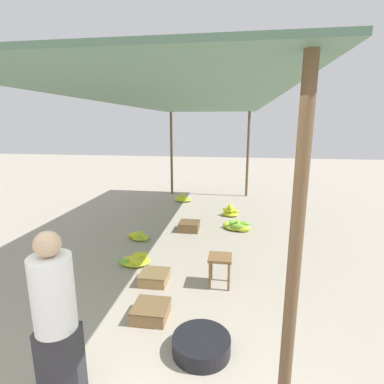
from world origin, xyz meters
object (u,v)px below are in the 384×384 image
object	(u,v)px
vendor_foreground	(56,319)
crate_mid	(151,311)
stool	(220,262)
banana_pile_right_1	(238,226)
banana_pile_left_1	(140,236)
crate_near	(189,226)
banana_pile_left_2	(183,199)
banana_pile_right_0	(231,211)
banana_pile_left_0	(135,260)
crate_far	(154,277)
basin_black	(201,345)

from	to	relation	value
vendor_foreground	crate_mid	size ratio (longest dim) A/B	3.65
stool	banana_pile_right_1	size ratio (longest dim) A/B	0.68
banana_pile_left_1	crate_near	world-z (taller)	crate_near
banana_pile_left_2	banana_pile_right_0	xyz separation A→B (m)	(1.50, -1.28, 0.04)
banana_pile_left_0	vendor_foreground	bearing A→B (deg)	-84.44
banana_pile_left_0	banana_pile_left_1	distance (m)	1.09
stool	banana_pile_left_1	xyz separation A→B (m)	(-1.74, 1.53, -0.29)
banana_pile_left_2	crate_mid	xyz separation A→B (m)	(0.61, -5.68, 0.01)
vendor_foreground	banana_pile_left_1	distance (m)	3.77
banana_pile_right_0	crate_far	distance (m)	3.74
banana_pile_left_0	banana_pile_left_1	world-z (taller)	same
vendor_foreground	banana_pile_right_0	size ratio (longest dim) A/B	3.12
stool	banana_pile_left_2	size ratio (longest dim) A/B	0.82
crate_far	banana_pile_left_0	bearing A→B (deg)	131.59
vendor_foreground	banana_pile_left_0	distance (m)	2.71
banana_pile_left_0	stool	bearing A→B (deg)	-17.89
banana_pile_left_0	banana_pile_left_1	xyz separation A→B (m)	(-0.27, 1.06, 0.00)
banana_pile_left_2	vendor_foreground	bearing A→B (deg)	-88.38
basin_black	banana_pile_right_1	size ratio (longest dim) A/B	0.90
stool	crate_mid	size ratio (longest dim) A/B	1.08
basin_black	banana_pile_right_0	size ratio (longest dim) A/B	1.23
vendor_foreground	crate_mid	distance (m)	1.48
banana_pile_left_1	banana_pile_left_2	xyz separation A→B (m)	(0.33, 3.25, 0.00)
banana_pile_right_0	crate_far	size ratio (longest dim) A/B	1.21
stool	crate_far	size ratio (longest dim) A/B	1.12
stool	banana_pile_right_1	xyz separation A→B (m)	(0.26, 2.48, -0.29)
crate_near	banana_pile_left_1	bearing A→B (deg)	-142.40
vendor_foreground	basin_black	xyz separation A→B (m)	(1.10, 0.74, -0.72)
crate_mid	banana_pile_left_0	bearing A→B (deg)	116.07
stool	banana_pile_left_1	bearing A→B (deg)	138.61
banana_pile_left_1	banana_pile_right_1	bearing A→B (deg)	25.38
basin_black	banana_pile_left_1	world-z (taller)	banana_pile_left_1
vendor_foreground	stool	size ratio (longest dim) A/B	3.38
vendor_foreground	banana_pile_right_0	world-z (taller)	vendor_foreground
banana_pile_right_1	crate_far	bearing A→B (deg)	-115.97
banana_pile_left_2	crate_near	world-z (taller)	banana_pile_left_2
basin_black	banana_pile_right_1	world-z (taller)	banana_pile_right_1
basin_black	crate_near	world-z (taller)	crate_near
banana_pile_left_1	banana_pile_right_0	distance (m)	2.69
crate_far	crate_mid	bearing A→B (deg)	-77.34
banana_pile_left_2	crate_mid	world-z (taller)	banana_pile_left_2
banana_pile_right_0	crate_mid	world-z (taller)	banana_pile_right_0
banana_pile_right_0	vendor_foreground	bearing A→B (deg)	-103.08
banana_pile_right_1	stool	bearing A→B (deg)	-96.07
banana_pile_left_2	crate_mid	bearing A→B (deg)	-83.82
banana_pile_left_1	crate_far	size ratio (longest dim) A/B	1.17
stool	banana_pile_right_1	world-z (taller)	stool
vendor_foreground	stool	world-z (taller)	vendor_foreground
banana_pile_left_0	banana_pile_right_1	bearing A→B (deg)	49.24
stool	crate_near	xyz separation A→B (m)	(-0.81, 2.25, -0.27)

